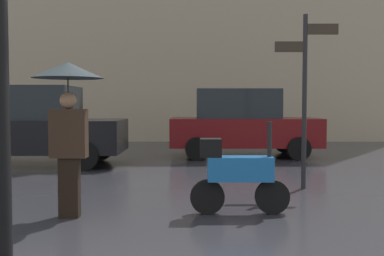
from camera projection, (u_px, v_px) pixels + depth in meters
name	position (u px, v px, depth m)	size (l,w,h in m)	color
pedestrian_with_umbrella	(66.00, 100.00, 5.73)	(0.91, 0.91, 2.00)	black
parked_scooter	(234.00, 173.00, 5.96)	(1.33, 0.32, 1.23)	black
parked_car_left	(30.00, 125.00, 10.71)	(4.20, 1.96, 1.89)	black
parked_car_right	(239.00, 123.00, 12.54)	(4.09, 1.99, 1.88)	#590C0F
street_signpost	(303.00, 84.00, 7.71)	(1.08, 0.08, 3.00)	black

